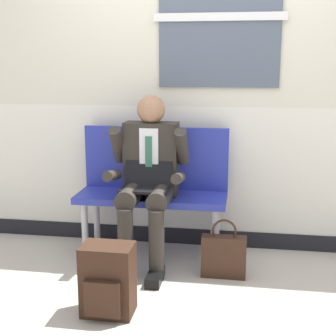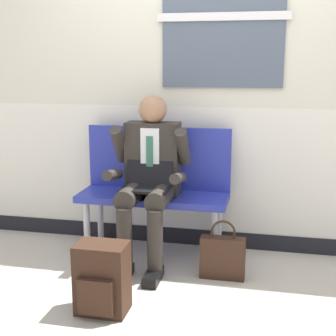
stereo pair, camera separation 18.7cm
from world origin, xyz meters
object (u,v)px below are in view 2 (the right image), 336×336
at_px(bench_with_person, 156,182).
at_px(backpack, 102,279).
at_px(person_seated, 149,176).
at_px(handbag, 223,257).

distance_m(bench_with_person, backpack, 1.07).
relative_size(bench_with_person, person_seated, 0.91).
relative_size(person_seated, backpack, 2.88).
xyz_separation_m(person_seated, handbag, (0.57, -0.17, -0.51)).
distance_m(person_seated, backpack, 0.93).
bearing_deg(backpack, person_seated, 83.72).
relative_size(backpack, handbag, 1.02).
height_order(person_seated, backpack, person_seated).
height_order(bench_with_person, handbag, bench_with_person).
distance_m(bench_with_person, handbag, 0.80).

